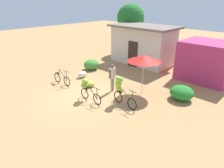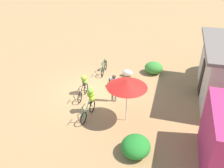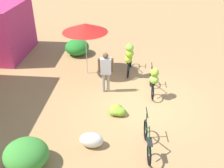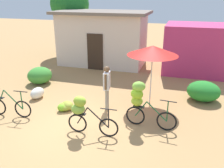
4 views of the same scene
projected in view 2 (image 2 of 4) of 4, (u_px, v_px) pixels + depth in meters
ground_plane at (92, 91)px, 14.09m from camera, size 60.00×60.00×0.00m
hedge_bush_front_left at (154, 68)px, 15.84m from camera, size 1.10×1.19×0.77m
hedge_bush_front_right at (136, 146)px, 9.73m from camera, size 1.28×1.21×0.77m
market_umbrella at (127, 84)px, 10.72m from camera, size 1.87×1.87×2.25m
bicycle_leftmost at (104, 68)px, 15.87m from camera, size 1.59×0.20×0.98m
bicycle_near_pile at (84, 84)px, 13.36m from camera, size 1.59×0.43×1.21m
bicycle_center_loaded at (90, 99)px, 11.78m from camera, size 1.63×0.44×1.50m
banana_pile_on_ground at (112, 85)px, 14.43m from camera, size 0.69×0.69×0.33m
produce_sack at (128, 73)px, 15.56m from camera, size 0.47×0.72×0.44m
person_vendor at (114, 85)px, 12.69m from camera, size 0.25×0.58×1.63m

